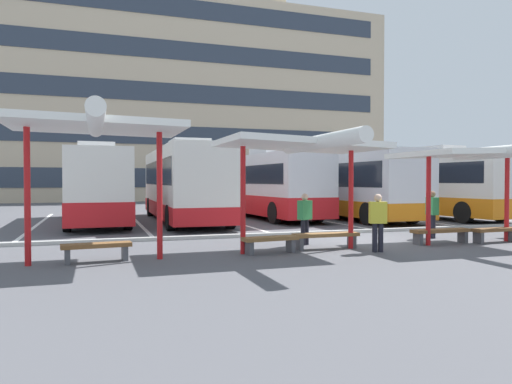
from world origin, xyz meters
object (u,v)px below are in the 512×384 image
at_px(coach_bus_4, 417,185).
at_px(waiting_passenger_1, 432,211).
at_px(bench_2, 326,237).
at_px(coach_bus_2, 259,186).
at_px(waiting_shelter_0, 96,128).
at_px(waiting_passenger_0, 305,216).
at_px(coach_bus_0, 95,188).
at_px(bench_0, 97,248).
at_px(waiting_shelter_2, 476,155).
at_px(waiting_passenger_2, 378,219).
at_px(coach_bus_1, 184,184).
at_px(bench_4, 494,232).
at_px(coach_bus_3, 342,185).
at_px(bench_3, 441,233).
at_px(waiting_shelter_1, 303,147).
at_px(bench_1, 270,241).

relative_size(coach_bus_4, waiting_passenger_1, 7.49).
bearing_deg(bench_2, waiting_passenger_1, 14.17).
relative_size(coach_bus_2, waiting_shelter_0, 2.63).
bearing_deg(waiting_passenger_0, coach_bus_2, 77.94).
xyz_separation_m(coach_bus_0, bench_0, (0.03, -10.97, -1.29)).
relative_size(waiting_shelter_2, waiting_passenger_2, 3.17).
height_order(coach_bus_0, coach_bus_1, coach_bus_1).
bearing_deg(bench_2, bench_4, -4.08).
height_order(coach_bus_3, bench_4, coach_bus_3).
height_order(coach_bus_2, bench_3, coach_bus_2).
xyz_separation_m(coach_bus_0, coach_bus_2, (8.40, 1.61, 0.02)).
bearing_deg(coach_bus_2, bench_4, -74.89).
height_order(coach_bus_2, coach_bus_3, coach_bus_3).
distance_m(coach_bus_1, coach_bus_2, 4.84).
distance_m(coach_bus_1, waiting_shelter_1, 10.89).
bearing_deg(bench_2, coach_bus_2, 79.88).
xyz_separation_m(waiting_shelter_0, bench_3, (10.00, 0.43, -2.79)).
relative_size(coach_bus_1, waiting_shelter_0, 2.36).
bearing_deg(bench_2, coach_bus_1, 102.06).
bearing_deg(coach_bus_3, bench_2, -121.09).
relative_size(bench_2, bench_4, 1.19).
bearing_deg(waiting_shelter_1, waiting_passenger_0, 63.84).
bearing_deg(coach_bus_0, bench_4, -43.23).
relative_size(coach_bus_0, waiting_passenger_1, 6.53).
bearing_deg(bench_3, waiting_passenger_2, -162.71).
bearing_deg(coach_bus_3, waiting_passenger_1, -99.69).
distance_m(bench_0, waiting_shelter_2, 11.16).
distance_m(coach_bus_3, waiting_passenger_2, 12.14).
distance_m(bench_3, waiting_passenger_2, 2.98).
xyz_separation_m(coach_bus_3, waiting_passenger_1, (-1.52, -8.90, -0.80)).
bearing_deg(waiting_shelter_0, waiting_passenger_0, 14.02).
xyz_separation_m(waiting_passenger_0, waiting_passenger_1, (4.77, 0.21, 0.03)).
bearing_deg(bench_3, coach_bus_1, 120.05).
bearing_deg(coach_bus_4, bench_4, -115.40).
height_order(coach_bus_3, bench_2, coach_bus_3).
bearing_deg(bench_0, waiting_passenger_1, 7.42).
height_order(coach_bus_2, waiting_passenger_2, coach_bus_2).
height_order(coach_bus_1, waiting_shelter_0, coach_bus_1).
distance_m(coach_bus_4, bench_0, 19.31).
bearing_deg(waiting_passenger_2, coach_bus_2, 85.05).
xyz_separation_m(bench_0, waiting_passenger_1, (10.70, 1.39, 0.57)).
bearing_deg(bench_1, waiting_shelter_1, -6.50).
height_order(bench_2, waiting_passenger_2, waiting_passenger_2).
distance_m(coach_bus_0, waiting_passenger_1, 14.40).
bearing_deg(bench_4, bench_2, 175.92).
bearing_deg(bench_3, bench_1, -178.00).
bearing_deg(bench_4, coach_bus_1, 126.17).
height_order(bench_1, bench_3, same).
relative_size(bench_0, waiting_passenger_1, 1.02).
height_order(bench_2, waiting_passenger_1, waiting_passenger_1).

